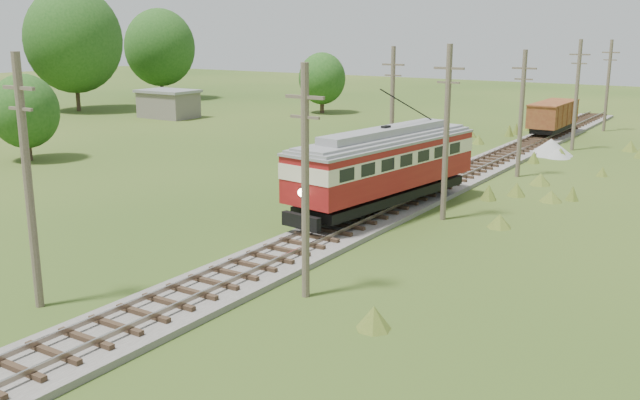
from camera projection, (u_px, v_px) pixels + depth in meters
The scene contains 16 objects.
railbed_main at pixel (412, 197), 41.35m from camera, with size 3.60×96.00×0.57m.
streetcar at pixel (385, 162), 37.87m from camera, with size 4.84×13.60×6.16m.
gondola at pixel (553, 115), 64.91m from camera, with size 2.65×8.04×2.67m.
gravel_pile at pixel (552, 148), 55.85m from camera, with size 3.54×3.75×1.29m.
utility_pole_r_2 at pixel (305, 181), 25.54m from camera, with size 1.60×0.30×8.60m.
utility_pole_r_3 at pixel (446, 132), 36.17m from camera, with size 1.60×0.30×9.00m.
utility_pole_r_4 at pixel (521, 113), 46.97m from camera, with size 1.60×0.30×8.40m.
utility_pole_r_5 at pixel (577, 94), 57.32m from camera, with size 1.60×0.30×8.90m.
utility_pole_r_6 at pixel (608, 85), 68.07m from camera, with size 1.60×0.30×8.70m.
utility_pole_l_a at pixel (28, 181), 24.54m from camera, with size 1.60×0.30×9.00m.
utility_pole_l_b at pixel (392, 110), 47.62m from camera, with size 1.60×0.30×8.60m.
tree_left_4 at pixel (73, 40), 84.19m from camera, with size 11.34×11.34×14.61m.
tree_left_5 at pixel (160, 47), 98.61m from camera, with size 9.66×9.66×12.44m.
tree_mid_a at pixel (322, 79), 82.97m from camera, with size 5.46×5.46×7.03m.
tree_mid_c at pixel (25, 111), 53.04m from camera, with size 5.04×5.04×6.49m.
shed at pixel (168, 104), 79.24m from camera, with size 6.40×4.40×3.10m.
Camera 1 is at (17.28, -2.72, 9.75)m, focal length 40.00 mm.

